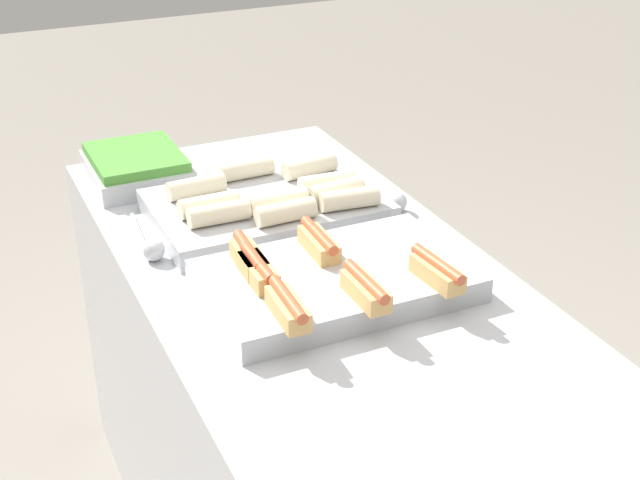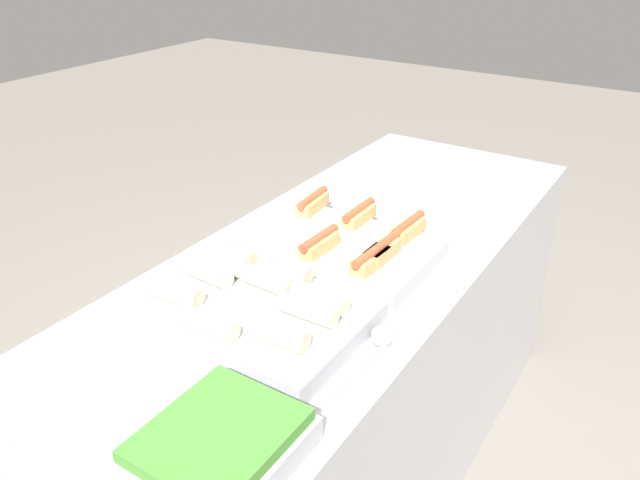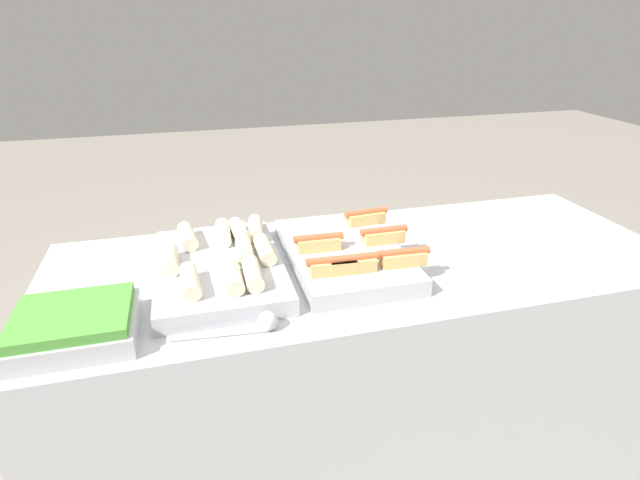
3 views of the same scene
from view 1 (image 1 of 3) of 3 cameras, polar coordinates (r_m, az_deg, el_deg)
The scene contains 5 objects.
tray_hotdogs at distance 1.72m, azimuth 0.84°, elevation -2.53°, with size 0.36×0.51×0.10m.
tray_wraps at distance 2.02m, azimuth -3.32°, elevation 2.28°, with size 0.34×0.51×0.09m.
tray_side_front at distance 2.26m, azimuth -11.67°, elevation 4.62°, with size 0.27×0.23×0.07m.
serving_spoon_near at distance 1.89m, azimuth -10.75°, elevation -0.47°, with size 0.25×0.05×0.05m.
serving_spoon_far at distance 2.08m, azimuth 4.64°, elevation 2.56°, with size 0.26×0.05×0.05m.
Camera 1 is at (1.27, -0.66, 1.75)m, focal length 50.00 mm.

